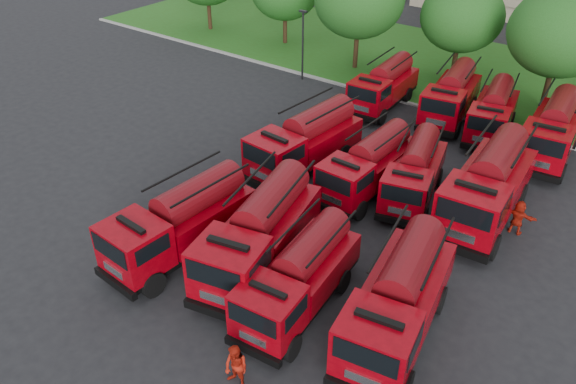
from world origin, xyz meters
name	(u,v)px	position (x,y,z in m)	size (l,w,h in m)	color
ground	(261,242)	(0.00, 0.00, 0.00)	(140.00, 140.00, 0.00)	black
lawn	(474,73)	(0.00, 26.00, 0.06)	(70.00, 16.00, 0.12)	#265115
curb	(429,109)	(0.00, 17.90, 0.07)	(70.00, 0.30, 0.14)	gray
tree_3	(462,16)	(-1.00, 24.00, 4.68)	(5.88, 5.88, 7.19)	#382314
tree_4	(562,32)	(6.00, 22.50, 5.22)	(6.55, 6.55, 8.01)	#382314
lamp_post_0	(303,41)	(-10.00, 17.20, 2.90)	(0.60, 0.25, 5.11)	black
fire_truck_0	(181,222)	(-2.27, -2.60, 1.66)	(2.99, 7.36, 3.29)	black
fire_truck_1	(260,233)	(1.03, -1.27, 1.76)	(4.25, 8.05, 3.49)	black
fire_truck_2	(299,277)	(3.80, -2.28, 1.51)	(2.95, 6.78, 2.99)	black
fire_truck_3	(399,299)	(7.46, -1.24, 1.67)	(3.72, 7.62, 3.32)	black
fire_truck_4	(306,141)	(-2.19, 6.57, 1.70)	(3.17, 7.59, 3.37)	black
fire_truck_5	(368,165)	(1.67, 6.66, 1.52)	(2.58, 6.69, 3.02)	black
fire_truck_6	(415,172)	(3.81, 7.54, 1.46)	(3.70, 6.73, 2.91)	black
fire_truck_7	(488,185)	(7.34, 7.94, 1.82)	(3.36, 8.11, 3.61)	black
fire_truck_8	(384,86)	(-2.77, 16.38, 1.53)	(2.78, 6.82, 3.05)	black
fire_truck_9	(451,95)	(1.53, 17.39, 1.60)	(3.45, 7.25, 3.17)	black
fire_truck_10	(493,112)	(4.47, 16.78, 1.49)	(3.40, 6.81, 2.96)	black
fire_truck_11	(553,130)	(8.10, 16.05, 1.66)	(3.15, 7.45, 3.30)	black
firefighter_3	(398,326)	(7.45, -0.90, 0.00)	(1.27, 0.66, 1.97)	black
firefighter_4	(291,216)	(-0.09, 2.45, 0.00)	(0.82, 0.53, 1.67)	black
firefighter_5	(514,232)	(9.05, 7.67, 0.00)	(1.60, 0.69, 1.72)	#A81A0C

